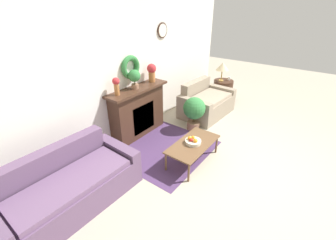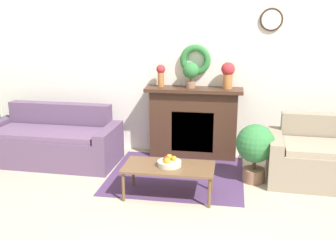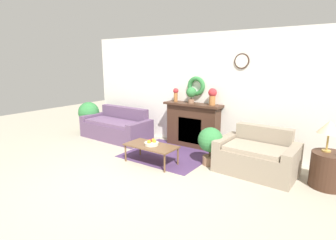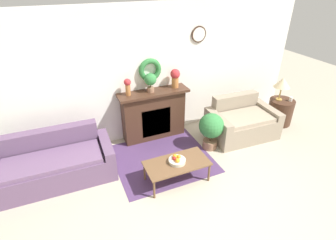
{
  "view_description": "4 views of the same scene",
  "coord_description": "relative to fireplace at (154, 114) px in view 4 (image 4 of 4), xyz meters",
  "views": [
    {
      "loc": [
        -3.17,
        -0.6,
        2.61
      ],
      "look_at": [
        -0.18,
        1.64,
        0.64
      ],
      "focal_mm": 24.0,
      "sensor_mm": 36.0,
      "label": 1
    },
    {
      "loc": [
        0.46,
        -3.27,
        2.09
      ],
      "look_at": [
        -0.29,
        1.28,
        0.88
      ],
      "focal_mm": 42.0,
      "sensor_mm": 36.0,
      "label": 2
    },
    {
      "loc": [
        2.94,
        -2.95,
        2.03
      ],
      "look_at": [
        -0.16,
        1.53,
        0.83
      ],
      "focal_mm": 28.0,
      "sensor_mm": 36.0,
      "label": 3
    },
    {
      "loc": [
        -1.74,
        -2.05,
        3.18
      ],
      "look_at": [
        -0.13,
        1.65,
        0.86
      ],
      "focal_mm": 28.0,
      "sensor_mm": 36.0,
      "label": 4
    }
  ],
  "objects": [
    {
      "name": "ground_plane",
      "position": [
        0.1,
        -2.5,
        -0.54
      ],
      "size": [
        16.0,
        16.0,
        0.0
      ],
      "primitive_type": "plane",
      "color": "#ADA38E"
    },
    {
      "name": "floor_rug",
      "position": [
        -0.14,
        -0.81,
        -0.54
      ],
      "size": [
        1.8,
        1.64,
        0.01
      ],
      "color": "#4C335B",
      "rests_on": "ground_plane"
    },
    {
      "name": "wall_back",
      "position": [
        0.1,
        0.21,
        0.81
      ],
      "size": [
        6.8,
        0.17,
        2.7
      ],
      "color": "white",
      "rests_on": "ground_plane"
    },
    {
      "name": "fireplace",
      "position": [
        0.0,
        0.0,
        0.0
      ],
      "size": [
        1.45,
        0.41,
        1.07
      ],
      "color": "#42281C",
      "rests_on": "ground_plane"
    },
    {
      "name": "couch_left",
      "position": [
        -2.03,
        -0.58,
        -0.24
      ],
      "size": [
        1.97,
        0.92,
        0.82
      ],
      "rotation": [
        0.0,
        0.0,
        -0.02
      ],
      "color": "#604766",
      "rests_on": "ground_plane"
    },
    {
      "name": "loveseat_right",
      "position": [
        1.77,
        -0.69,
        -0.23
      ],
      "size": [
        1.44,
        0.98,
        0.83
      ],
      "rotation": [
        0.0,
        0.0,
        -0.05
      ],
      "color": "gray",
      "rests_on": "ground_plane"
    },
    {
      "name": "coffee_table",
      "position": [
        -0.14,
        -1.46,
        -0.19
      ],
      "size": [
        1.08,
        0.54,
        0.38
      ],
      "color": "brown",
      "rests_on": "ground_plane"
    },
    {
      "name": "fruit_bowl",
      "position": [
        -0.14,
        -1.45,
        -0.12
      ],
      "size": [
        0.29,
        0.29,
        0.12
      ],
      "color": "beige",
      "rests_on": "coffee_table"
    },
    {
      "name": "side_table_by_loveseat",
      "position": [
        2.92,
        -0.63,
        -0.24
      ],
      "size": [
        0.56,
        0.56,
        0.59
      ],
      "color": "#42281C",
      "rests_on": "ground_plane"
    },
    {
      "name": "table_lamp",
      "position": [
        2.85,
        -0.58,
        0.46
      ],
      "size": [
        0.36,
        0.36,
        0.53
      ],
      "color": "#B28E42",
      "rests_on": "side_table_by_loveseat"
    },
    {
      "name": "mug",
      "position": [
        3.05,
        -0.73,
        0.1
      ],
      "size": [
        0.08,
        0.08,
        0.1
      ],
      "color": "silver",
      "rests_on": "side_table_by_loveseat"
    },
    {
      "name": "vase_on_mantel_left",
      "position": [
        -0.5,
        0.01,
        0.73
      ],
      "size": [
        0.13,
        0.13,
        0.33
      ],
      "color": "#AD6B38",
      "rests_on": "fireplace"
    },
    {
      "name": "vase_on_mantel_right",
      "position": [
        0.49,
        0.01,
        0.75
      ],
      "size": [
        0.2,
        0.2,
        0.39
      ],
      "color": "#AD6B38",
      "rests_on": "fireplace"
    },
    {
      "name": "potted_plant_on_mantel",
      "position": [
        -0.05,
        -0.01,
        0.77
      ],
      "size": [
        0.24,
        0.24,
        0.38
      ],
      "color": "#8E664C",
      "rests_on": "fireplace"
    },
    {
      "name": "potted_plant_floor_by_loveseat",
      "position": [
        0.89,
        -0.86,
        -0.06
      ],
      "size": [
        0.5,
        0.5,
        0.77
      ],
      "color": "#8E664C",
      "rests_on": "ground_plane"
    }
  ]
}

